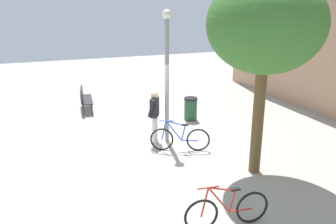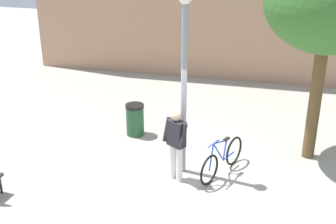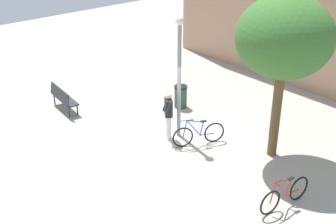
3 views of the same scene
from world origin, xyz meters
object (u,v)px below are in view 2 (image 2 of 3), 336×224
bicycle_blue (222,159)px  lamppost (184,71)px  plaza_tree (329,0)px  person_by_lamppost (176,141)px  trash_bin (135,120)px

bicycle_blue → lamppost: bearing=-175.5°
lamppost → plaza_tree: size_ratio=0.82×
plaza_tree → bicycle_blue: (-1.98, -1.34, -3.44)m
lamppost → plaza_tree: 3.48m
plaza_tree → person_by_lamppost: bearing=-148.5°
lamppost → trash_bin: (-1.65, 1.59, -2.02)m
bicycle_blue → plaza_tree: bearing=34.1°
person_by_lamppost → bicycle_blue: size_ratio=0.99×
plaza_tree → bicycle_blue: bearing=-145.9°
person_by_lamppost → plaza_tree: (2.95, 1.81, 2.86)m
lamppost → person_by_lamppost: 1.54m
person_by_lamppost → trash_bin: 2.59m
lamppost → person_by_lamppost: lamppost is taller
person_by_lamppost → plaza_tree: bearing=31.5°
lamppost → plaza_tree: bearing=26.1°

